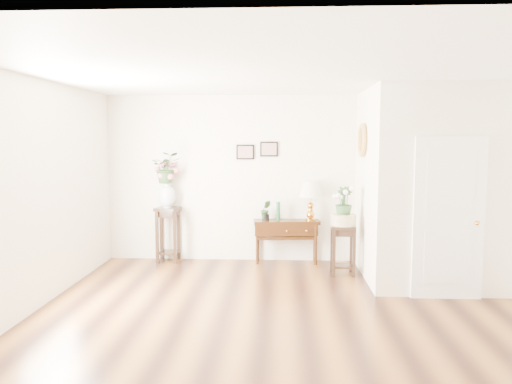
# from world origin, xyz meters

# --- Properties ---
(floor) EXTENTS (6.00, 5.50, 0.02)m
(floor) POSITION_xyz_m (0.00, 0.00, 0.00)
(floor) COLOR brown
(floor) RESTS_ON ground
(ceiling) EXTENTS (6.00, 5.50, 0.02)m
(ceiling) POSITION_xyz_m (0.00, 0.00, 2.80)
(ceiling) COLOR white
(ceiling) RESTS_ON ground
(wall_back) EXTENTS (6.00, 0.02, 2.80)m
(wall_back) POSITION_xyz_m (0.00, 2.75, 1.40)
(wall_back) COLOR white
(wall_back) RESTS_ON ground
(wall_front) EXTENTS (6.00, 0.02, 2.80)m
(wall_front) POSITION_xyz_m (0.00, -2.75, 1.40)
(wall_front) COLOR white
(wall_front) RESTS_ON ground
(wall_left) EXTENTS (0.02, 5.50, 2.80)m
(wall_left) POSITION_xyz_m (-3.00, 0.00, 1.40)
(wall_left) COLOR white
(wall_left) RESTS_ON ground
(partition) EXTENTS (1.80, 1.95, 2.80)m
(partition) POSITION_xyz_m (2.10, 1.77, 1.40)
(partition) COLOR white
(partition) RESTS_ON floor
(door) EXTENTS (0.90, 0.05, 2.10)m
(door) POSITION_xyz_m (2.10, 0.78, 1.05)
(door) COLOR white
(door) RESTS_ON floor
(art_print_left) EXTENTS (0.30, 0.02, 0.25)m
(art_print_left) POSITION_xyz_m (-0.65, 2.73, 1.85)
(art_print_left) COLOR black
(art_print_left) RESTS_ON wall_back
(art_print_right) EXTENTS (0.30, 0.02, 0.25)m
(art_print_right) POSITION_xyz_m (-0.25, 2.73, 1.90)
(art_print_right) COLOR black
(art_print_right) RESTS_ON wall_back
(wall_ornament) EXTENTS (0.07, 0.51, 0.51)m
(wall_ornament) POSITION_xyz_m (1.16, 1.90, 2.05)
(wall_ornament) COLOR tan
(wall_ornament) RESTS_ON partition
(console_table) EXTENTS (1.11, 0.46, 0.72)m
(console_table) POSITION_xyz_m (0.05, 2.57, 0.36)
(console_table) COLOR black
(console_table) RESTS_ON floor
(table_lamp) EXTENTS (0.45, 0.45, 0.66)m
(table_lamp) POSITION_xyz_m (0.45, 2.57, 1.07)
(table_lamp) COLOR #BC7C23
(table_lamp) RESTS_ON console_table
(green_vase) EXTENTS (0.07, 0.07, 0.31)m
(green_vase) POSITION_xyz_m (-0.09, 2.57, 0.89)
(green_vase) COLOR #185029
(green_vase) RESTS_ON console_table
(potted_plant) EXTENTS (0.19, 0.17, 0.31)m
(potted_plant) POSITION_xyz_m (-0.30, 2.57, 0.88)
(potted_plant) COLOR #284922
(potted_plant) RESTS_ON console_table
(plant_stand_a) EXTENTS (0.42, 0.42, 0.92)m
(plant_stand_a) POSITION_xyz_m (-1.95, 2.57, 0.46)
(plant_stand_a) COLOR black
(plant_stand_a) RESTS_ON floor
(porcelain_vase) EXTENTS (0.28, 0.28, 0.46)m
(porcelain_vase) POSITION_xyz_m (-1.95, 2.57, 1.15)
(porcelain_vase) COLOR silver
(porcelain_vase) RESTS_ON plant_stand_a
(lily_arrangement) EXTENTS (0.52, 0.47, 0.52)m
(lily_arrangement) POSITION_xyz_m (-1.95, 2.57, 1.58)
(lily_arrangement) COLOR #284922
(lily_arrangement) RESTS_ON porcelain_vase
(plant_stand_b) EXTENTS (0.38, 0.38, 0.76)m
(plant_stand_b) POSITION_xyz_m (0.90, 1.87, 0.38)
(plant_stand_b) COLOR black
(plant_stand_b) RESTS_ON floor
(ceramic_bowl) EXTENTS (0.46, 0.46, 0.17)m
(ceramic_bowl) POSITION_xyz_m (0.90, 1.87, 0.84)
(ceramic_bowl) COLOR beige
(ceramic_bowl) RESTS_ON plant_stand_b
(narcissus) EXTENTS (0.34, 0.34, 0.47)m
(narcissus) POSITION_xyz_m (0.90, 1.87, 1.12)
(narcissus) COLOR #284922
(narcissus) RESTS_ON ceramic_bowl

